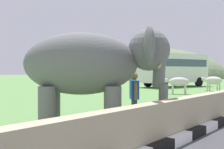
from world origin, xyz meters
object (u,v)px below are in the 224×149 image
at_px(elephant, 95,65).
at_px(person_handler, 134,96).
at_px(cow_mid, 213,81).
at_px(cow_near, 178,82).
at_px(bus_white, 174,67).

xyz_separation_m(elephant, person_handler, (1.54, -0.24, -0.93)).
relative_size(elephant, cow_mid, 2.01).
bearing_deg(cow_near, cow_mid, -11.46).
bearing_deg(person_handler, cow_mid, 11.45).
height_order(person_handler, bus_white, bus_white).
bearing_deg(cow_mid, elephant, -170.31).
bearing_deg(cow_mid, person_handler, -168.55).
xyz_separation_m(person_handler, bus_white, (19.78, 8.78, 1.15)).
height_order(elephant, person_handler, elephant).
relative_size(elephant, person_handler, 2.34).
bearing_deg(elephant, cow_mid, 9.69).
distance_m(person_handler, bus_white, 21.67).
bearing_deg(person_handler, elephant, 170.99).
xyz_separation_m(bus_white, cow_mid, (-3.78, -5.54, -1.21)).
bearing_deg(cow_near, bus_white, 29.05).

